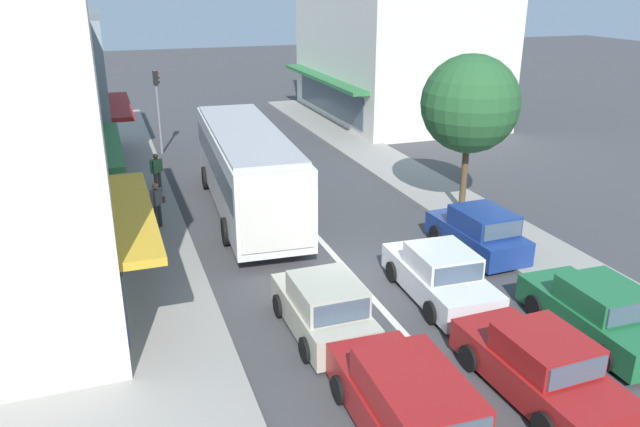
{
  "coord_description": "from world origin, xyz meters",
  "views": [
    {
      "loc": [
        -6.51,
        -15.94,
        8.33
      ],
      "look_at": [
        -0.21,
        2.1,
        1.2
      ],
      "focal_mm": 35.0,
      "sensor_mm": 36.0,
      "label": 1
    }
  ],
  "objects_px": {
    "parked_sedan_kerb_front": "(598,313)",
    "wagon_behind_bus_mid": "(409,407)",
    "parked_hatchback_kerb_second": "(478,233)",
    "pedestrian_browsing_midblock": "(157,170)",
    "pedestrian_with_handbag_near": "(157,202)",
    "street_tree_right": "(470,104)",
    "sedan_adjacent_lane_lead": "(440,276)",
    "sedan_queue_far_back": "(540,367)",
    "city_bus": "(247,165)",
    "traffic_light_downstreet": "(157,98)",
    "hatchback_behind_bus_near": "(324,308)"
  },
  "relations": [
    {
      "from": "hatchback_behind_bus_near",
      "to": "parked_sedan_kerb_front",
      "type": "relative_size",
      "value": 0.88
    },
    {
      "from": "parked_sedan_kerb_front",
      "to": "street_tree_right",
      "type": "relative_size",
      "value": 0.71
    },
    {
      "from": "parked_hatchback_kerb_second",
      "to": "wagon_behind_bus_mid",
      "type": "bearing_deg",
      "value": -130.43
    },
    {
      "from": "wagon_behind_bus_mid",
      "to": "sedan_queue_far_back",
      "type": "xyz_separation_m",
      "value": [
        3.26,
        0.35,
        -0.08
      ]
    },
    {
      "from": "city_bus",
      "to": "traffic_light_downstreet",
      "type": "bearing_deg",
      "value": 102.53
    },
    {
      "from": "sedan_adjacent_lane_lead",
      "to": "wagon_behind_bus_mid",
      "type": "distance_m",
      "value": 6.02
    },
    {
      "from": "street_tree_right",
      "to": "pedestrian_with_handbag_near",
      "type": "height_order",
      "value": "street_tree_right"
    },
    {
      "from": "street_tree_right",
      "to": "pedestrian_with_handbag_near",
      "type": "relative_size",
      "value": 3.66
    },
    {
      "from": "hatchback_behind_bus_near",
      "to": "parked_sedan_kerb_front",
      "type": "bearing_deg",
      "value": -20.39
    },
    {
      "from": "pedestrian_with_handbag_near",
      "to": "street_tree_right",
      "type": "bearing_deg",
      "value": -9.7
    },
    {
      "from": "city_bus",
      "to": "pedestrian_browsing_midblock",
      "type": "height_order",
      "value": "city_bus"
    },
    {
      "from": "sedan_adjacent_lane_lead",
      "to": "pedestrian_with_handbag_near",
      "type": "height_order",
      "value": "pedestrian_with_handbag_near"
    },
    {
      "from": "city_bus",
      "to": "pedestrian_with_handbag_near",
      "type": "xyz_separation_m",
      "value": [
        -3.43,
        -0.83,
        -0.81
      ]
    },
    {
      "from": "parked_sedan_kerb_front",
      "to": "wagon_behind_bus_mid",
      "type": "bearing_deg",
      "value": -163.43
    },
    {
      "from": "sedan_adjacent_lane_lead",
      "to": "pedestrian_with_handbag_near",
      "type": "relative_size",
      "value": 2.62
    },
    {
      "from": "sedan_queue_far_back",
      "to": "wagon_behind_bus_mid",
      "type": "bearing_deg",
      "value": -173.91
    },
    {
      "from": "city_bus",
      "to": "wagon_behind_bus_mid",
      "type": "height_order",
      "value": "city_bus"
    },
    {
      "from": "city_bus",
      "to": "sedan_adjacent_lane_lead",
      "type": "xyz_separation_m",
      "value": [
        3.46,
        -8.52,
        -1.22
      ]
    },
    {
      "from": "parked_hatchback_kerb_second",
      "to": "traffic_light_downstreet",
      "type": "height_order",
      "value": "traffic_light_downstreet"
    },
    {
      "from": "pedestrian_browsing_midblock",
      "to": "pedestrian_with_handbag_near",
      "type": "bearing_deg",
      "value": -95.29
    },
    {
      "from": "hatchback_behind_bus_near",
      "to": "parked_sedan_kerb_front",
      "type": "height_order",
      "value": "hatchback_behind_bus_near"
    },
    {
      "from": "pedestrian_with_handbag_near",
      "to": "city_bus",
      "type": "bearing_deg",
      "value": 13.57
    },
    {
      "from": "street_tree_right",
      "to": "pedestrian_with_handbag_near",
      "type": "bearing_deg",
      "value": 170.3
    },
    {
      "from": "city_bus",
      "to": "parked_sedan_kerb_front",
      "type": "relative_size",
      "value": 2.6
    },
    {
      "from": "pedestrian_with_handbag_near",
      "to": "parked_sedan_kerb_front",
      "type": "bearing_deg",
      "value": -48.52
    },
    {
      "from": "wagon_behind_bus_mid",
      "to": "parked_hatchback_kerb_second",
      "type": "relative_size",
      "value": 1.21
    },
    {
      "from": "parked_hatchback_kerb_second",
      "to": "pedestrian_browsing_midblock",
      "type": "distance_m",
      "value": 13.2
    },
    {
      "from": "sedan_queue_far_back",
      "to": "pedestrian_browsing_midblock",
      "type": "xyz_separation_m",
      "value": [
        -6.33,
        16.31,
        0.4
      ]
    },
    {
      "from": "wagon_behind_bus_mid",
      "to": "parked_sedan_kerb_front",
      "type": "distance_m",
      "value": 6.38
    },
    {
      "from": "city_bus",
      "to": "pedestrian_browsing_midblock",
      "type": "relative_size",
      "value": 6.74
    },
    {
      "from": "hatchback_behind_bus_near",
      "to": "parked_hatchback_kerb_second",
      "type": "bearing_deg",
      "value": 25.47
    },
    {
      "from": "parked_hatchback_kerb_second",
      "to": "street_tree_right",
      "type": "distance_m",
      "value": 5.16
    },
    {
      "from": "sedan_adjacent_lane_lead",
      "to": "pedestrian_browsing_midblock",
      "type": "bearing_deg",
      "value": 119.09
    },
    {
      "from": "sedan_queue_far_back",
      "to": "city_bus",
      "type": "bearing_deg",
      "value": 104.02
    },
    {
      "from": "hatchback_behind_bus_near",
      "to": "pedestrian_with_handbag_near",
      "type": "xyz_separation_m",
      "value": [
        -3.2,
        8.45,
        0.36
      ]
    },
    {
      "from": "hatchback_behind_bus_near",
      "to": "street_tree_right",
      "type": "relative_size",
      "value": 0.62
    },
    {
      "from": "parked_sedan_kerb_front",
      "to": "traffic_light_downstreet",
      "type": "bearing_deg",
      "value": 111.1
    },
    {
      "from": "sedan_adjacent_lane_lead",
      "to": "parked_sedan_kerb_front",
      "type": "xyz_separation_m",
      "value": [
        2.66,
        -3.11,
        0.0
      ]
    },
    {
      "from": "traffic_light_downstreet",
      "to": "parked_hatchback_kerb_second",
      "type": "bearing_deg",
      "value": -62.66
    },
    {
      "from": "sedan_adjacent_lane_lead",
      "to": "wagon_behind_bus_mid",
      "type": "xyz_separation_m",
      "value": [
        -3.45,
        -4.93,
        0.08
      ]
    },
    {
      "from": "traffic_light_downstreet",
      "to": "pedestrian_with_handbag_near",
      "type": "bearing_deg",
      "value": -96.42
    },
    {
      "from": "wagon_behind_bus_mid",
      "to": "sedan_queue_far_back",
      "type": "relative_size",
      "value": 1.06
    },
    {
      "from": "parked_sedan_kerb_front",
      "to": "pedestrian_browsing_midblock",
      "type": "distance_m",
      "value": 17.45
    },
    {
      "from": "hatchback_behind_bus_near",
      "to": "sedan_queue_far_back",
      "type": "height_order",
      "value": "hatchback_behind_bus_near"
    },
    {
      "from": "traffic_light_downstreet",
      "to": "city_bus",
      "type": "bearing_deg",
      "value": -77.47
    },
    {
      "from": "city_bus",
      "to": "pedestrian_with_handbag_near",
      "type": "height_order",
      "value": "city_bus"
    },
    {
      "from": "parked_sedan_kerb_front",
      "to": "pedestrian_browsing_midblock",
      "type": "height_order",
      "value": "pedestrian_browsing_midblock"
    },
    {
      "from": "parked_sedan_kerb_front",
      "to": "street_tree_right",
      "type": "xyz_separation_m",
      "value": [
        1.59,
        8.9,
        3.51
      ]
    },
    {
      "from": "hatchback_behind_bus_near",
      "to": "pedestrian_browsing_midblock",
      "type": "relative_size",
      "value": 2.28
    },
    {
      "from": "wagon_behind_bus_mid",
      "to": "pedestrian_browsing_midblock",
      "type": "relative_size",
      "value": 2.78
    }
  ]
}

